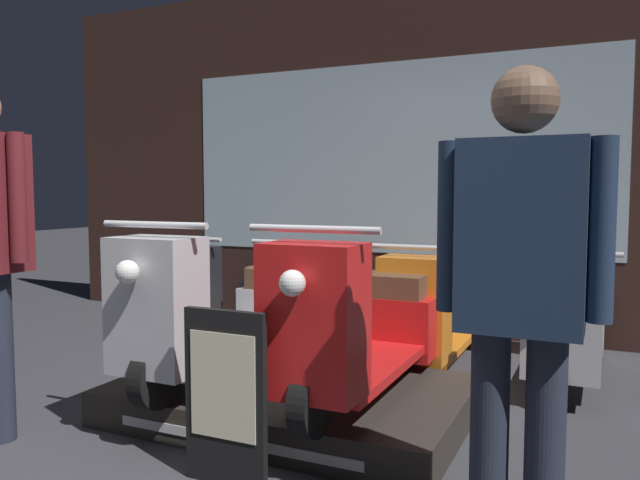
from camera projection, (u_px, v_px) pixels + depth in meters
shop_wall_back at (388, 153)px, 5.63m from camera, size 7.17×0.09×3.20m
display_platform at (292, 400)px, 3.47m from camera, size 1.89×1.23×0.19m
scooter_display_left at (222, 315)px, 3.57m from camera, size 0.61×1.67×0.92m
scooter_display_right at (361, 329)px, 3.21m from camera, size 0.61×1.67×0.92m
scooter_backrow_0 at (229, 299)px, 5.22m from camera, size 0.61×1.67×0.92m
scooter_backrow_1 at (325, 307)px, 4.86m from camera, size 0.61×1.67×0.92m
scooter_backrow_2 at (436, 316)px, 4.49m from camera, size 0.61×1.67×0.92m
scooter_backrow_3 at (567, 327)px, 4.12m from camera, size 0.61×1.67×0.92m
person_right_browsing at (520, 281)px, 2.04m from camera, size 0.56×0.22×1.65m
price_sign_board at (225, 397)px, 2.64m from camera, size 0.39×0.04×0.76m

